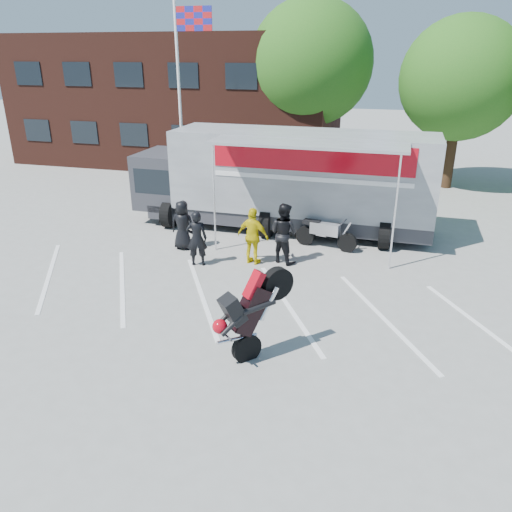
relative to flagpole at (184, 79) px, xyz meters
The scene contains 13 objects.
ground 12.83m from the flagpole, 58.02° to the right, with size 100.00×100.00×0.00m, color gray.
parking_bay_lines 12.06m from the flagpole, 55.25° to the right, with size 18.00×5.00×0.01m, color white.
office_building 8.97m from the flagpole, 115.15° to the left, with size 18.00×8.00×7.00m, color #411D15.
flagpole is the anchor object (origin of this frame).
tree_left 7.37m from the flagpole, 54.72° to the left, with size 6.12×6.12×8.64m.
tree_mid 12.31m from the flagpole, 23.97° to the left, with size 5.44×5.44×7.68m.
transporter_truck 7.81m from the flagpole, 30.57° to the right, with size 11.15×5.37×3.55m, color #989CA1, non-canonical shape.
parked_motorcycle 9.66m from the flagpole, 34.45° to the right, with size 0.72×2.15×1.13m, color #B6B6BB, non-canonical shape.
stunt_bike_rider 13.85m from the flagpole, 59.48° to the right, with size 0.88×1.86×2.19m, color black, non-canonical shape.
spectator_leather_a 7.63m from the flagpole, 69.45° to the right, with size 0.80×0.52×1.64m, color black.
spectator_leather_b 8.84m from the flagpole, 65.81° to the right, with size 0.63×0.41×1.72m, color black.
spectator_leather_c 9.32m from the flagpole, 47.36° to the right, with size 0.92×0.71×1.89m, color black.
spectator_hivis 9.11m from the flagpole, 53.67° to the right, with size 1.04×0.43×1.78m, color #DBC40B.
Camera 1 is at (2.46, -10.26, 6.11)m, focal length 35.00 mm.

